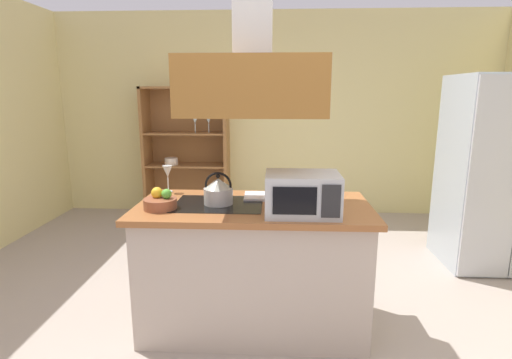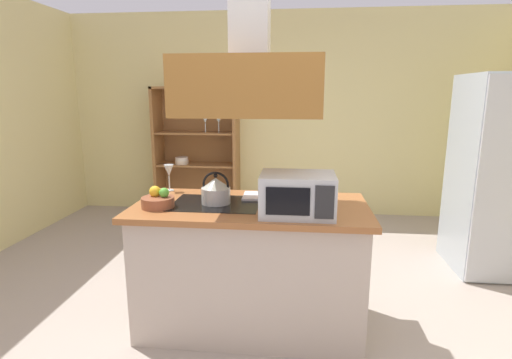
{
  "view_description": "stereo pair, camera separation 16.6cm",
  "coord_description": "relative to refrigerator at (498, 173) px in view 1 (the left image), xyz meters",
  "views": [
    {
      "loc": [
        0.02,
        -2.5,
        1.65
      ],
      "look_at": [
        -0.13,
        0.46,
        1.0
      ],
      "focal_mm": 27.87,
      "sensor_mm": 36.0,
      "label": 1
    },
    {
      "loc": [
        0.19,
        -2.49,
        1.65
      ],
      "look_at": [
        -0.13,
        0.46,
        1.0
      ],
      "focal_mm": 27.87,
      "sensor_mm": 36.0,
      "label": 2
    }
  ],
  "objects": [
    {
      "name": "kettle",
      "position": [
        -2.49,
        -1.18,
        0.09
      ],
      "size": [
        0.2,
        0.2,
        0.22
      ],
      "color": "#BBB9B6",
      "rests_on": "kitchen_island"
    },
    {
      "name": "cutting_board",
      "position": [
        -2.16,
        -0.99,
        0.0
      ],
      "size": [
        0.35,
        0.25,
        0.02
      ],
      "primitive_type": "cube",
      "rotation": [
        0.0,
        0.0,
        0.03
      ],
      "color": "white",
      "rests_on": "kitchen_island"
    },
    {
      "name": "range_hood",
      "position": [
        -2.25,
        -1.18,
        0.88
      ],
      "size": [
        0.9,
        0.7,
        1.2
      ],
      "color": "#9A642A"
    },
    {
      "name": "refrigerator",
      "position": [
        0.0,
        0.0,
        0.0
      ],
      "size": [
        0.9,
        0.78,
        1.82
      ],
      "color": "#AEBBC6",
      "rests_on": "ground"
    },
    {
      "name": "microwave",
      "position": [
        -1.93,
        -1.37,
        0.12
      ],
      "size": [
        0.46,
        0.35,
        0.26
      ],
      "color": "#B7BABF",
      "rests_on": "kitchen_island"
    },
    {
      "name": "ground_plane",
      "position": [
        -2.12,
        -1.29,
        -0.91
      ],
      "size": [
        7.8,
        7.8,
        0.0
      ],
      "primitive_type": "plane",
      "color": "#A3958B"
    },
    {
      "name": "kitchen_island",
      "position": [
        -2.25,
        -1.18,
        -0.45
      ],
      "size": [
        1.6,
        0.81,
        0.9
      ],
      "color": "#BCAB9E",
      "rests_on": "ground"
    },
    {
      "name": "wall_back",
      "position": [
        -2.12,
        1.71,
        0.44
      ],
      "size": [
        6.0,
        0.12,
        2.7
      ],
      "primitive_type": "cube",
      "color": "beige",
      "rests_on": "ground"
    },
    {
      "name": "wine_glass_on_counter",
      "position": [
        -2.93,
        -0.85,
        0.14
      ],
      "size": [
        0.08,
        0.08,
        0.21
      ],
      "color": "silver",
      "rests_on": "kitchen_island"
    },
    {
      "name": "fruit_bowl",
      "position": [
        -2.86,
        -1.31,
        0.04
      ],
      "size": [
        0.22,
        0.22,
        0.14
      ],
      "color": "brown",
      "rests_on": "kitchen_island"
    },
    {
      "name": "dish_cabinet",
      "position": [
        -3.3,
        1.49,
        -0.15
      ],
      "size": [
        1.12,
        0.4,
        1.73
      ],
      "color": "#916034",
      "rests_on": "ground"
    }
  ]
}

